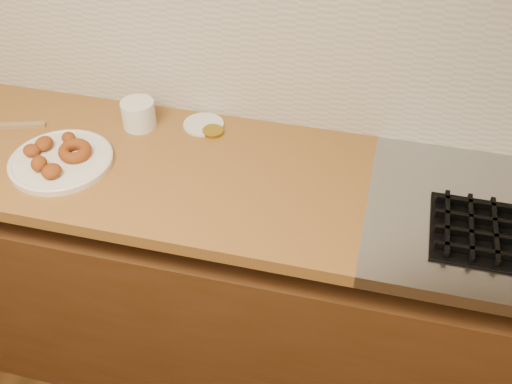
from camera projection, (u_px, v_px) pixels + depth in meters
base_cabinet at (207, 283)px, 2.09m from camera, size 3.60×0.60×0.77m
butcher_block at (3, 142)px, 1.89m from camera, size 2.30×0.62×0.04m
backsplash at (223, 29)px, 1.78m from camera, size 3.60×0.02×0.60m
donut_plate at (61, 161)px, 1.77m from camera, size 0.30×0.30×0.02m
ring_donut at (75, 151)px, 1.77m from camera, size 0.13×0.14×0.04m
fried_dough_chunks at (46, 154)px, 1.75m from camera, size 0.17×0.22×0.04m
plastic_tub at (138, 114)px, 1.90m from camera, size 0.13×0.13×0.09m
tub_lid at (204, 124)px, 1.92m from camera, size 0.15×0.15×0.01m
brass_jar_lid at (213, 131)px, 1.89m from camera, size 0.09×0.09×0.01m
wooden_utensil at (19, 125)px, 1.91m from camera, size 0.17×0.07×0.01m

